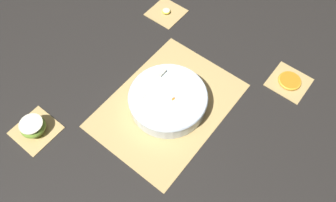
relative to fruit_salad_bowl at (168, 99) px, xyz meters
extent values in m
plane|color=black|center=(0.00, 0.00, -0.04)|extent=(6.00, 6.00, 0.00)
cube|color=tan|center=(0.00, 0.00, -0.04)|extent=(0.49, 0.36, 0.01)
cube|color=#3D2D19|center=(-0.18, 0.00, -0.04)|extent=(0.01, 0.35, 0.00)
cube|color=#3D2D19|center=(-0.11, 0.00, -0.04)|extent=(0.01, 0.35, 0.00)
cube|color=#3D2D19|center=(-0.04, 0.00, -0.04)|extent=(0.01, 0.35, 0.00)
cube|color=#3D2D19|center=(0.03, 0.00, -0.04)|extent=(0.01, 0.35, 0.00)
cube|color=#3D2D19|center=(0.10, 0.00, -0.04)|extent=(0.01, 0.35, 0.00)
cube|color=#3D2D19|center=(0.17, 0.00, -0.04)|extent=(0.01, 0.35, 0.00)
cube|color=tan|center=(0.34, -0.28, -0.04)|extent=(0.13, 0.13, 0.01)
cube|color=#3D2D19|center=(0.30, -0.28, -0.04)|extent=(0.00, 0.13, 0.00)
cube|color=#3D2D19|center=(0.33, -0.28, -0.04)|extent=(0.00, 0.13, 0.00)
cube|color=#3D2D19|center=(0.36, -0.28, -0.04)|extent=(0.00, 0.13, 0.00)
cube|color=#3D2D19|center=(0.38, -0.28, -0.04)|extent=(0.00, 0.13, 0.00)
cube|color=tan|center=(-0.34, 0.28, -0.04)|extent=(0.13, 0.13, 0.01)
cube|color=#3D2D19|center=(-0.37, 0.28, -0.04)|extent=(0.00, 0.13, 0.00)
cube|color=#3D2D19|center=(-0.32, 0.28, -0.04)|extent=(0.00, 0.13, 0.00)
cube|color=tan|center=(0.34, 0.28, -0.04)|extent=(0.13, 0.13, 0.01)
cube|color=#3D2D19|center=(0.31, 0.28, -0.04)|extent=(0.00, 0.13, 0.00)
cube|color=#3D2D19|center=(0.34, 0.28, -0.04)|extent=(0.00, 0.13, 0.00)
cube|color=#3D2D19|center=(0.38, 0.28, -0.04)|extent=(0.00, 0.13, 0.00)
cylinder|color=silver|center=(0.00, 0.00, 0.00)|extent=(0.26, 0.26, 0.06)
torus|color=silver|center=(0.00, 0.00, 0.02)|extent=(0.26, 0.26, 0.01)
cylinder|color=#F4EABC|center=(0.03, 0.02, 0.00)|extent=(0.03, 0.03, 0.01)
cylinder|color=#F4EABC|center=(0.06, -0.06, 0.00)|extent=(0.03, 0.03, 0.01)
cylinder|color=#F4EABC|center=(0.04, -0.02, -0.01)|extent=(0.03, 0.03, 0.01)
cylinder|color=#F4EABC|center=(-0.08, -0.02, -0.02)|extent=(0.03, 0.03, 0.01)
cylinder|color=#F4EABC|center=(-0.02, -0.04, 0.01)|extent=(0.03, 0.03, 0.01)
cylinder|color=#F4EABC|center=(-0.03, 0.00, 0.01)|extent=(0.03, 0.03, 0.01)
cylinder|color=#F4EABC|center=(0.07, -0.01, -0.02)|extent=(0.03, 0.03, 0.01)
cylinder|color=#F4EABC|center=(-0.07, -0.04, 0.02)|extent=(0.03, 0.03, 0.01)
cube|color=beige|center=(-0.05, 0.07, 0.02)|extent=(0.02, 0.02, 0.02)
cube|color=beige|center=(0.02, 0.08, -0.02)|extent=(0.02, 0.02, 0.02)
cube|color=beige|center=(-0.03, 0.05, 0.01)|extent=(0.02, 0.02, 0.02)
cube|color=beige|center=(0.05, 0.08, 0.02)|extent=(0.03, 0.03, 0.03)
cube|color=beige|center=(0.09, 0.01, 0.00)|extent=(0.03, 0.03, 0.03)
cube|color=beige|center=(0.08, -0.03, 0.01)|extent=(0.03, 0.03, 0.03)
cube|color=beige|center=(0.01, -0.07, -0.01)|extent=(0.03, 0.03, 0.03)
cube|color=beige|center=(-0.06, 0.05, -0.01)|extent=(0.02, 0.02, 0.02)
ellipsoid|color=#B2231E|center=(-0.04, -0.06, 0.01)|extent=(0.03, 0.02, 0.01)
ellipsoid|color=orange|center=(0.06, 0.06, -0.01)|extent=(0.03, 0.02, 0.01)
ellipsoid|color=orange|center=(0.00, -0.02, 0.02)|extent=(0.02, 0.01, 0.01)
ellipsoid|color=orange|center=(-0.09, 0.04, 0.01)|extent=(0.03, 0.01, 0.01)
ellipsoid|color=#7FAD38|center=(-0.34, 0.28, -0.01)|extent=(0.08, 0.08, 0.04)
cylinder|color=beige|center=(-0.34, 0.28, 0.01)|extent=(0.07, 0.07, 0.00)
cylinder|color=orange|center=(0.34, -0.28, -0.03)|extent=(0.07, 0.07, 0.01)
torus|color=#F4A82D|center=(0.34, -0.28, -0.03)|extent=(0.08, 0.08, 0.01)
cylinder|color=#F4EABC|center=(0.34, 0.28, -0.03)|extent=(0.03, 0.03, 0.01)
torus|color=yellow|center=(0.34, 0.28, -0.03)|extent=(0.03, 0.03, 0.01)
camera|label=1|loc=(-0.45, -0.35, 0.93)|focal=35.00mm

